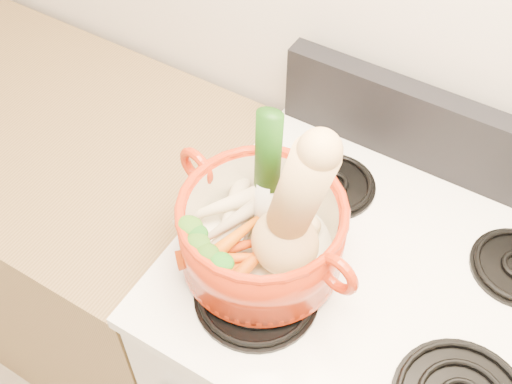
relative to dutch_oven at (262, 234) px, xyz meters
The scene contains 22 objects.
wall_back 0.56m from the dutch_oven, 63.56° to the left, with size 3.50×0.02×2.60m, color beige.
cooktop 0.26m from the dutch_oven, 22.80° to the left, with size 0.78×0.67×0.03m, color white.
control_backsplash 0.45m from the dutch_oven, 60.73° to the left, with size 0.76×0.05×0.18m, color black.
counter_left 1.04m from the dutch_oven, behind, with size 1.36×0.65×0.90m, color brown.
burner_front_left 0.11m from the dutch_oven, 66.04° to the right, with size 0.22×0.22×0.02m, color black.
burner_back_left 0.25m from the dutch_oven, 82.65° to the left, with size 0.17×0.17×0.02m, color black.
dutch_oven is the anchor object (origin of this frame).
pot_handle_left 0.17m from the dutch_oven, 167.28° to the left, with size 0.08×0.08×0.02m, color #A7260A.
pot_handle_right 0.17m from the dutch_oven, 12.72° to the right, with size 0.08×0.08×0.02m, color #A7260A.
squash 0.12m from the dutch_oven, ahead, with size 0.13×0.13×0.31m, color tan, non-canonical shape.
leek 0.11m from the dutch_oven, 111.67° to the left, with size 0.05×0.05×0.29m, color silver.
ginger 0.08m from the dutch_oven, 65.33° to the left, with size 0.08×0.05×0.04m, color #DABA86.
parsnip_0 0.08m from the dutch_oven, behind, with size 0.04×0.04×0.20m, color beige.
parsnip_1 0.06m from the dutch_oven, behind, with size 0.04×0.04×0.19m, color beige.
parsnip_2 0.08m from the dutch_oven, 123.51° to the left, with size 0.04×0.04×0.17m, color beige.
parsnip_3 0.10m from the dutch_oven, behind, with size 0.04×0.04×0.18m, color beige.
parsnip_4 0.05m from the dutch_oven, 144.48° to the left, with size 0.05×0.05×0.23m, color beige.
carrot_0 0.06m from the dutch_oven, 86.47° to the right, with size 0.03×0.03×0.15m, color #BB4609.
carrot_1 0.07m from the dutch_oven, 128.62° to the right, with size 0.04×0.04×0.17m, color #C04409.
carrot_2 0.05m from the dutch_oven, 73.76° to the right, with size 0.03×0.03×0.17m, color #C75909.
carrot_3 0.06m from the dutch_oven, 101.73° to the right, with size 0.03×0.03×0.13m, color #DC5E0B.
carrot_4 0.05m from the dutch_oven, 131.82° to the right, with size 0.03×0.03×0.16m, color #D7660A.
Camera 1 is at (0.11, 0.74, 1.95)m, focal length 45.00 mm.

